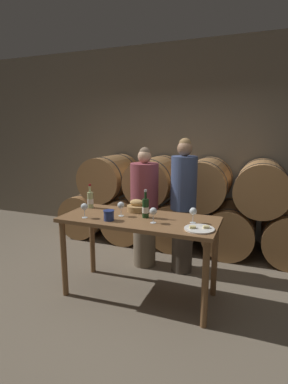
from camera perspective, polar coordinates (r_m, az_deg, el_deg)
ground_plane at (r=3.53m, az=-0.88°, el=-18.93°), size 10.00×10.00×0.00m
stone_wall_back at (r=5.20m, az=8.58°, el=9.41°), size 10.00×0.12×3.20m
barrel_stack at (r=4.75m, az=6.62°, el=-2.33°), size 3.94×0.96×1.39m
tasting_table at (r=3.21m, az=-0.93°, el=-7.01°), size 1.65×0.71×0.89m
person_left at (r=3.94m, az=0.09°, el=-3.00°), size 0.36×0.36×1.59m
person_right at (r=3.77m, az=7.48°, el=-2.57°), size 0.32×0.32×1.71m
wine_bottle_red at (r=3.15m, az=0.29°, el=-3.05°), size 0.07×0.07×0.30m
wine_bottle_white at (r=3.60m, az=-10.18°, el=-1.45°), size 0.07×0.07×0.29m
blue_crock at (r=3.08m, az=-6.71°, el=-4.34°), size 0.11×0.11×0.11m
bread_basket at (r=3.40m, az=-1.34°, el=-2.82°), size 0.23×0.23×0.14m
cheese_plate at (r=2.85m, az=10.49°, el=-6.89°), size 0.28×0.28×0.04m
wine_glass_far_left at (r=3.20m, az=-11.29°, el=-2.84°), size 0.07×0.07×0.16m
wine_glass_left at (r=3.21m, az=-4.42°, el=-2.59°), size 0.07×0.07×0.16m
wine_glass_center at (r=2.97m, az=1.77°, el=-3.76°), size 0.07×0.07×0.16m
wine_glass_right at (r=3.00m, az=9.34°, el=-3.73°), size 0.07×0.07×0.16m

